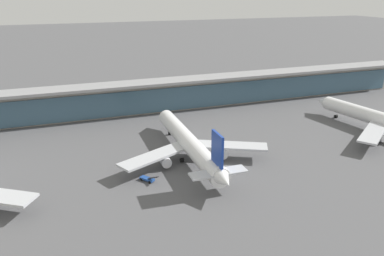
# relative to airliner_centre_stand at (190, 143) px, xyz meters

# --- Properties ---
(ground_plane) EXTENTS (1200.00, 1200.00, 0.00)m
(ground_plane) POSITION_rel_airliner_centre_stand_xyz_m (3.60, -8.98, -5.75)
(ground_plane) COLOR #515154
(airliner_centre_stand) EXTENTS (52.76, 68.45, 18.26)m
(airliner_centre_stand) POSITION_rel_airliner_centre_stand_xyz_m (0.00, 0.00, 0.00)
(airliner_centre_stand) COLOR white
(airliner_centre_stand) RESTS_ON ground
(service_truck_mid_apron_blue) EXTENTS (5.14, 6.27, 2.70)m
(service_truck_mid_apron_blue) POSITION_rel_airliner_centre_stand_xyz_m (-17.67, -11.23, -4.94)
(service_truck_mid_apron_blue) COLOR #234C9E
(service_truck_mid_apron_blue) RESTS_ON ground
(terminal_building) EXTENTS (284.15, 12.80, 15.20)m
(terminal_building) POSITION_rel_airliner_centre_stand_xyz_m (3.60, 57.59, 2.12)
(terminal_building) COLOR #9E998E
(terminal_building) RESTS_ON ground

